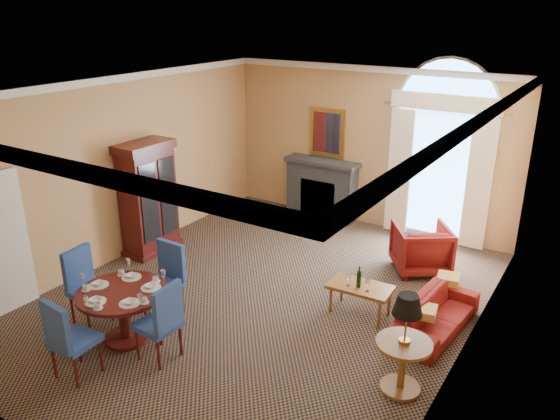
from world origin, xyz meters
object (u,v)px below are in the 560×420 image
Objects in this scene: coffee_table at (360,288)px; side_table at (405,334)px; armoire at (148,200)px; armchair at (421,248)px; dining_table at (123,303)px; sofa at (436,315)px.

coffee_table is 0.75× the size of side_table.
armchair is (4.46, 1.87, -0.58)m from armoire.
dining_table is at bearing -138.38° from coffee_table.
side_table is at bearing 70.02° from armchair.
coffee_table is (-0.27, -1.85, 0.02)m from armchair.
sofa is at bearing 35.74° from dining_table.
side_table reaches higher than coffee_table.
sofa is (5.27, 0.20, -0.74)m from armoire.
dining_table reaches higher than coffee_table.
armchair reaches higher than coffee_table.
side_table reaches higher than dining_table.
armchair reaches higher than sofa.
side_table reaches higher than sofa.
sofa is 1.79× the size of coffee_table.
armoire is at bearing -12.54° from armchair.
side_table is at bearing 16.43° from dining_table.
armoire reaches higher than side_table.
side_table is at bearing -51.26° from coffee_table.
armchair is at bearing 31.11° from sofa.
dining_table is at bearing -163.57° from side_table.
dining_table is (1.81, -2.30, -0.42)m from armoire.
armoire reaches higher than coffee_table.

